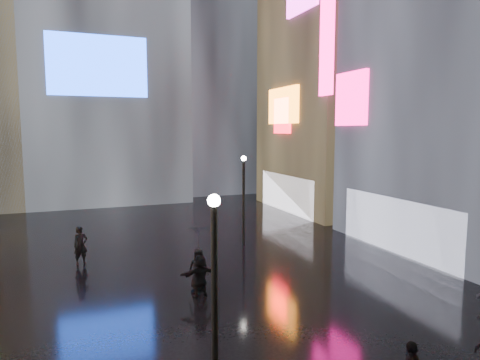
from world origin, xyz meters
TOP-DOWN VIEW (x-y plane):
  - ground at (0.00, 20.00)m, footprint 140.00×140.00m
  - building_right_far at (15.98, 30.00)m, footprint 10.28×12.00m
  - tower_flank_right at (9.00, 46.00)m, footprint 12.00×12.00m
  - lamp_near at (-2.19, 7.99)m, footprint 0.30×0.30m
  - lamp_far at (3.95, 21.60)m, footprint 0.30×0.30m
  - pedestrian_4 at (-0.45, 15.68)m, footprint 0.93×0.69m
  - pedestrian_5 at (-0.60, 14.86)m, footprint 1.60×0.58m
  - pedestrian_6 at (-5.02, 21.00)m, footprint 0.80×0.65m
  - umbrella_2 at (-0.45, 15.68)m, footprint 1.12×1.14m

SIDE VIEW (x-z plane):
  - ground at x=0.00m, z-range 0.00..0.00m
  - pedestrian_5 at x=-0.60m, z-range 0.00..1.70m
  - pedestrian_4 at x=-0.45m, z-range 0.00..1.73m
  - pedestrian_6 at x=-5.02m, z-range 0.00..1.91m
  - umbrella_2 at x=-0.45m, z-range 1.73..2.69m
  - lamp_near at x=-2.19m, z-range 0.34..5.54m
  - lamp_far at x=3.95m, z-range 0.34..5.54m
  - building_right_far at x=15.98m, z-range -0.02..27.98m
  - tower_flank_right at x=9.00m, z-range 0.00..34.00m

